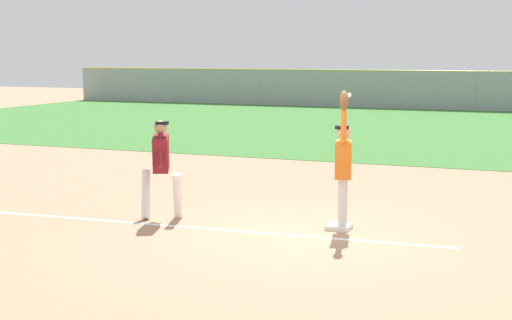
% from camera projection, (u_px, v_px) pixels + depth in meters
% --- Properties ---
extents(ground_plane, '(81.07, 81.07, 0.00)m').
position_uv_depth(ground_plane, '(305.00, 235.00, 11.85)').
color(ground_plane, tan).
extents(outfield_grass, '(46.27, 19.75, 0.01)m').
position_uv_depth(outfield_grass, '(450.00, 129.00, 28.14)').
color(outfield_grass, '#3D7533').
rests_on(outfield_grass, ground_plane).
extents(chalk_foul_line, '(11.98, 0.83, 0.01)m').
position_uv_depth(chalk_foul_line, '(100.00, 220.00, 12.87)').
color(chalk_foul_line, white).
rests_on(chalk_foul_line, ground_plane).
extents(first_base, '(0.39, 0.39, 0.08)m').
position_uv_depth(first_base, '(339.00, 227.00, 12.23)').
color(first_base, white).
rests_on(first_base, ground_plane).
extents(fielder, '(0.36, 0.89, 2.28)m').
position_uv_depth(fielder, '(343.00, 162.00, 12.07)').
color(fielder, silver).
rests_on(fielder, ground_plane).
extents(runner, '(0.89, 0.80, 1.72)m').
position_uv_depth(runner, '(161.00, 162.00, 12.85)').
color(runner, white).
rests_on(runner, ground_plane).
extents(baseball, '(0.07, 0.07, 0.07)m').
position_uv_depth(baseball, '(349.00, 95.00, 12.21)').
color(baseball, white).
extents(outfield_fence, '(46.35, 0.08, 1.98)m').
position_uv_depth(outfield_fence, '(476.00, 91.00, 37.09)').
color(outfield_fence, '#93999E').
rests_on(outfield_fence, ground_plane).
extents(parked_car_blue, '(4.55, 2.42, 1.25)m').
position_uv_depth(parked_car_blue, '(335.00, 91.00, 43.09)').
color(parked_car_blue, '#23389E').
rests_on(parked_car_blue, ground_plane).
extents(parked_car_red, '(4.48, 2.28, 1.25)m').
position_uv_depth(parked_car_red, '(424.00, 93.00, 41.24)').
color(parked_car_red, '#B21E1E').
rests_on(parked_car_red, ground_plane).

